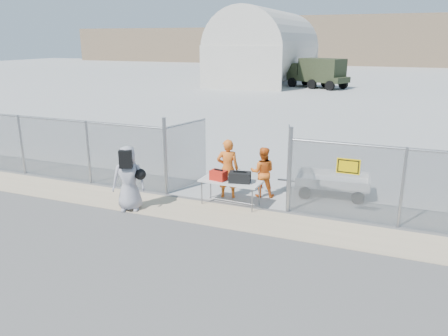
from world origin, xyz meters
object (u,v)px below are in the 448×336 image
at_px(visitor, 129,178).
at_px(utility_trailer, 333,184).
at_px(security_worker_left, 228,169).
at_px(folding_table, 230,193).
at_px(security_worker_right, 263,172).

height_order(visitor, utility_trailer, visitor).
bearing_deg(security_worker_left, folding_table, 101.78).
bearing_deg(utility_trailer, visitor, -151.89).
bearing_deg(utility_trailer, security_worker_right, -159.82).
relative_size(security_worker_left, visitor, 0.98).
bearing_deg(folding_table, security_worker_right, 61.04).
relative_size(folding_table, utility_trailer, 0.63).
xyz_separation_m(folding_table, security_worker_left, (-0.32, 0.58, 0.55)).
height_order(security_worker_right, visitor, visitor).
bearing_deg(security_worker_right, visitor, 22.88).
xyz_separation_m(security_worker_left, utility_trailer, (3.04, 1.47, -0.59)).
bearing_deg(security_worker_left, security_worker_right, -170.20).
relative_size(security_worker_left, security_worker_right, 1.17).
relative_size(security_worker_right, visitor, 0.84).
height_order(security_worker_left, security_worker_right, security_worker_left).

